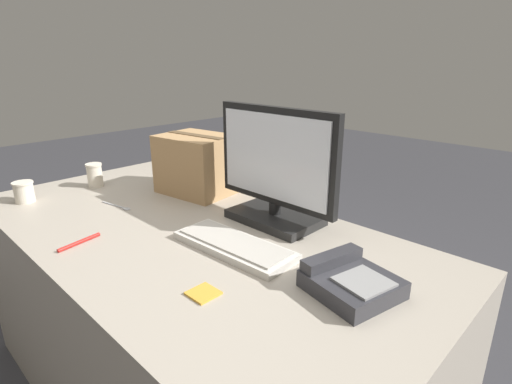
# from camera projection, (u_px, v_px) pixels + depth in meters

# --- Properties ---
(office_desk) EXTENTS (1.80, 0.90, 0.76)m
(office_desk) POSITION_uv_depth(u_px,v_px,m) (189.00, 319.00, 1.52)
(office_desk) COLOR #A89E8E
(office_desk) RESTS_ON ground_plane
(monitor) EXTENTS (0.51, 0.20, 0.41)m
(monitor) POSITION_uv_depth(u_px,v_px,m) (275.00, 173.00, 1.40)
(monitor) COLOR black
(monitor) RESTS_ON office_desk
(keyboard) EXTENTS (0.42, 0.17, 0.03)m
(keyboard) POSITION_uv_depth(u_px,v_px,m) (234.00, 245.00, 1.24)
(keyboard) COLOR beige
(keyboard) RESTS_ON office_desk
(desk_phone) EXTENTS (0.24, 0.23, 0.08)m
(desk_phone) POSITION_uv_depth(u_px,v_px,m) (350.00, 281.00, 1.01)
(desk_phone) COLOR #2D2D33
(desk_phone) RESTS_ON office_desk
(paper_cup_left) EXTENTS (0.08, 0.08, 0.09)m
(paper_cup_left) POSITION_uv_depth(u_px,v_px,m) (24.00, 192.00, 1.64)
(paper_cup_left) COLOR beige
(paper_cup_left) RESTS_ON office_desk
(paper_cup_right) EXTENTS (0.07, 0.07, 0.11)m
(paper_cup_right) POSITION_uv_depth(u_px,v_px,m) (95.00, 175.00, 1.83)
(paper_cup_right) COLOR beige
(paper_cup_right) RESTS_ON office_desk
(spoon) EXTENTS (0.16, 0.05, 0.00)m
(spoon) POSITION_uv_depth(u_px,v_px,m) (120.00, 207.00, 1.59)
(spoon) COLOR #B2B2B7
(spoon) RESTS_ON office_desk
(cardboard_box) EXTENTS (0.34, 0.28, 0.26)m
(cardboard_box) POSITION_uv_depth(u_px,v_px,m) (197.00, 164.00, 1.74)
(cardboard_box) COLOR tan
(cardboard_box) RESTS_ON office_desk
(pen_marker) EXTENTS (0.04, 0.15, 0.01)m
(pen_marker) POSITION_uv_depth(u_px,v_px,m) (79.00, 242.00, 1.28)
(pen_marker) COLOR red
(pen_marker) RESTS_ON office_desk
(sticky_note_pad) EXTENTS (0.07, 0.07, 0.01)m
(sticky_note_pad) POSITION_uv_depth(u_px,v_px,m) (203.00, 293.00, 1.01)
(sticky_note_pad) COLOR gold
(sticky_note_pad) RESTS_ON office_desk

